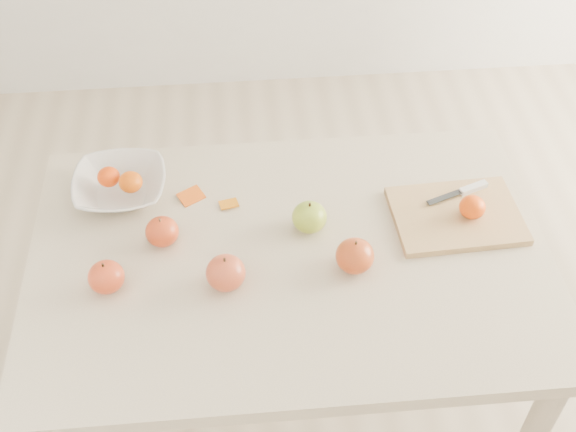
{
  "coord_description": "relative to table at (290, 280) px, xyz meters",
  "views": [
    {
      "loc": [
        -0.1,
        -1.09,
        2.0
      ],
      "look_at": [
        0.0,
        0.05,
        0.82
      ],
      "focal_mm": 45.0,
      "sensor_mm": 36.0,
      "label": 1
    }
  ],
  "objects": [
    {
      "name": "bowl_tangerine_near",
      "position": [
        -0.42,
        0.24,
        0.15
      ],
      "size": [
        0.05,
        0.05,
        0.05
      ],
      "primitive_type": "ellipsoid",
      "color": "#E63C08",
      "rests_on": "fruit_bowl"
    },
    {
      "name": "paring_knife",
      "position": [
        0.45,
        0.14,
        0.12
      ],
      "size": [
        0.17,
        0.07,
        0.01
      ],
      "color": "white",
      "rests_on": "cutting_board"
    },
    {
      "name": "cutting_board",
      "position": [
        0.41,
        0.07,
        0.11
      ],
      "size": [
        0.31,
        0.24,
        0.02
      ],
      "primitive_type": "cube",
      "rotation": [
        0.0,
        0.0,
        0.05
      ],
      "color": "tan",
      "rests_on": "table"
    },
    {
      "name": "orange_peel_a",
      "position": [
        -0.23,
        0.2,
        0.1
      ],
      "size": [
        0.07,
        0.07,
        0.01
      ],
      "primitive_type": "cube",
      "rotation": [
        0.21,
        0.0,
        0.54
      ],
      "color": "#D6540F",
      "rests_on": "table"
    },
    {
      "name": "apple_red_e",
      "position": [
        0.14,
        -0.06,
        0.14
      ],
      "size": [
        0.09,
        0.09,
        0.08
      ],
      "primitive_type": "ellipsoid",
      "color": "maroon",
      "rests_on": "table"
    },
    {
      "name": "fruit_bowl",
      "position": [
        -0.4,
        0.23,
        0.13
      ],
      "size": [
        0.23,
        0.23,
        0.06
      ],
      "primitive_type": "imported",
      "color": "silver",
      "rests_on": "table"
    },
    {
      "name": "apple_red_a",
      "position": [
        -0.29,
        0.06,
        0.13
      ],
      "size": [
        0.08,
        0.08,
        0.07
      ],
      "primitive_type": "ellipsoid",
      "color": "maroon",
      "rests_on": "table"
    },
    {
      "name": "apple_red_d",
      "position": [
        -0.41,
        -0.07,
        0.13
      ],
      "size": [
        0.08,
        0.08,
        0.07
      ],
      "primitive_type": "ellipsoid",
      "color": "#A3060C",
      "rests_on": "table"
    },
    {
      "name": "apple_red_b",
      "position": [
        -0.15,
        -0.08,
        0.14
      ],
      "size": [
        0.09,
        0.09,
        0.08
      ],
      "primitive_type": "ellipsoid",
      "color": "maroon",
      "rests_on": "table"
    },
    {
      "name": "table",
      "position": [
        0.0,
        0.0,
        0.0
      ],
      "size": [
        1.2,
        0.8,
        0.75
      ],
      "color": "beige",
      "rests_on": "ground"
    },
    {
      "name": "ground",
      "position": [
        0.0,
        0.0,
        -0.65
      ],
      "size": [
        3.5,
        3.5,
        0.0
      ],
      "primitive_type": "plane",
      "color": "#C6B293",
      "rests_on": "ground"
    },
    {
      "name": "bowl_tangerine_far",
      "position": [
        -0.37,
        0.22,
        0.15
      ],
      "size": [
        0.06,
        0.06,
        0.05
      ],
      "primitive_type": "ellipsoid",
      "color": "#E55A08",
      "rests_on": "fruit_bowl"
    },
    {
      "name": "board_tangerine",
      "position": [
        0.44,
        0.06,
        0.14
      ],
      "size": [
        0.06,
        0.06,
        0.05
      ],
      "primitive_type": "ellipsoid",
      "color": "#DE3E07",
      "rests_on": "cutting_board"
    },
    {
      "name": "orange_peel_b",
      "position": [
        -0.14,
        0.17,
        0.1
      ],
      "size": [
        0.05,
        0.04,
        0.01
      ],
      "primitive_type": "cube",
      "rotation": [
        -0.14,
        0.0,
        0.21
      ],
      "color": "orange",
      "rests_on": "table"
    },
    {
      "name": "apple_green",
      "position": [
        0.05,
        0.07,
        0.14
      ],
      "size": [
        0.08,
        0.08,
        0.07
      ],
      "primitive_type": "ellipsoid",
      "color": "olive",
      "rests_on": "table"
    }
  ]
}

